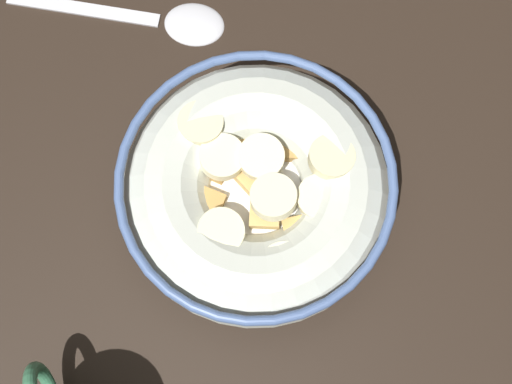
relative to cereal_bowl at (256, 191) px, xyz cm
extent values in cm
cube|color=black|center=(0.00, 0.03, -4.15)|extent=(130.37, 130.37, 2.00)
cylinder|color=beige|center=(0.00, 0.03, -2.85)|extent=(9.39, 9.39, 0.60)
torus|color=beige|center=(0.00, 0.03, -0.26)|extent=(17.07, 17.07, 5.78)
torus|color=#4C6699|center=(0.00, 0.03, 2.33)|extent=(17.16, 17.16, 0.60)
cylinder|color=white|center=(0.00, 0.03, 0.18)|extent=(13.61, 13.61, 0.40)
cube|color=tan|center=(-3.47, -1.60, 0.97)|extent=(2.04, 2.12, 1.04)
cube|color=tan|center=(5.71, -0.98, 0.94)|extent=(2.58, 2.58, 0.82)
cube|color=tan|center=(4.43, -3.70, 0.95)|extent=(2.03, 2.09, 0.97)
cube|color=#B78947|center=(5.68, 0.90, 0.89)|extent=(2.58, 2.60, 0.98)
cube|color=#AD7F42|center=(1.95, -2.85, 0.75)|extent=(2.44, 2.42, 0.91)
cube|color=tan|center=(-1.71, 0.03, 0.93)|extent=(2.39, 2.41, 0.93)
cube|color=#B78947|center=(-1.99, -3.60, 0.88)|extent=(2.11, 2.05, 1.00)
cube|color=tan|center=(0.89, 0.34, 0.69)|extent=(2.42, 2.45, 0.94)
cube|color=tan|center=(3.44, 0.28, 0.81)|extent=(1.95, 2.01, 0.98)
cube|color=tan|center=(-5.71, -0.87, 0.82)|extent=(2.38, 2.36, 0.88)
cube|color=#B78947|center=(3.15, 4.33, 0.85)|extent=(2.66, 2.66, 1.08)
cube|color=#B78947|center=(-2.48, 4.73, 0.73)|extent=(2.61, 2.61, 0.92)
cube|color=tan|center=(-3.78, -4.10, 0.79)|extent=(2.56, 2.59, 1.02)
cube|color=tan|center=(2.28, 2.01, 0.76)|extent=(2.61, 2.61, 0.89)
cube|color=#B78947|center=(0.10, 3.19, 0.77)|extent=(2.60, 2.60, 0.89)
cube|color=#AD7F42|center=(1.24, -5.69, 0.95)|extent=(2.01, 2.08, 1.02)
cube|color=tan|center=(-0.71, -5.49, 0.86)|extent=(2.59, 2.60, 0.87)
cube|color=tan|center=(-4.87, 0.55, 0.75)|extent=(2.26, 2.21, 0.97)
cylinder|color=beige|center=(-2.10, 2.97, 1.82)|extent=(2.94, 2.96, 1.48)
cylinder|color=#F4EABC|center=(2.28, 1.46, 1.88)|extent=(3.03, 3.07, 1.12)
cylinder|color=beige|center=(-2.01, -3.41, 1.66)|extent=(4.00, 4.02, 1.09)
cylinder|color=beige|center=(4.65, 2.08, 2.12)|extent=(4.06, 4.08, 1.26)
cylinder|color=beige|center=(0.33, -4.83, 2.21)|extent=(2.95, 2.91, 1.46)
cylinder|color=#F4EABC|center=(1.45, -0.80, 2.05)|extent=(3.95, 3.91, 1.15)
cylinder|color=#F4EABC|center=(-1.21, -0.67, 2.25)|extent=(4.10, 4.02, 1.47)
cylinder|color=#F4EABC|center=(-5.28, 0.11, 1.77)|extent=(4.09, 4.04, 1.37)
ellipsoid|color=silver|center=(13.97, 0.44, -2.75)|extent=(5.07, 5.47, 0.80)
cube|color=silver|center=(17.68, 7.31, -2.97)|extent=(6.22, 10.36, 0.36)
camera|label=1|loc=(-10.52, 3.57, 43.50)|focal=49.81mm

